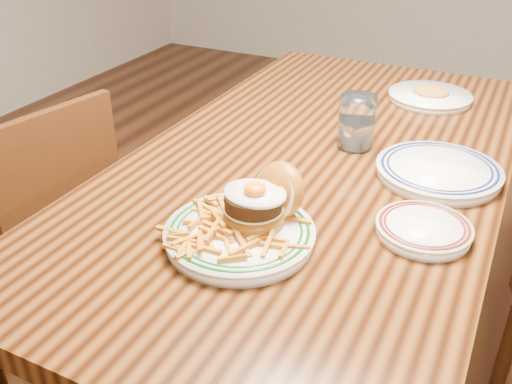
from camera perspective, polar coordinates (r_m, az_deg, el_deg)
The scene contains 8 objects.
floor at distance 1.85m, azimuth 5.05°, elevation -17.81°, with size 6.00×6.00×0.00m, color black.
table at distance 1.43m, azimuth 6.21°, elevation 0.36°, with size 0.85×1.60×0.75m.
chair_left at distance 1.79m, azimuth -20.15°, elevation -3.05°, with size 0.45×0.45×0.83m.
main_plate at distance 1.06m, azimuth -0.96°, elevation -3.00°, with size 0.28×0.30×0.14m.
side_plate at distance 1.13m, azimuth 16.42°, elevation -3.52°, with size 0.18×0.18×0.03m.
rear_plate at distance 1.35m, azimuth 17.78°, elevation 2.06°, with size 0.28×0.28×0.03m.
water_glass at distance 1.43m, azimuth 10.00°, elevation 6.61°, with size 0.09×0.09×0.13m.
far_plate at distance 1.80m, azimuth 17.01°, elevation 9.16°, with size 0.24×0.24×0.04m.
Camera 1 is at (0.41, -1.18, 1.36)m, focal length 40.00 mm.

